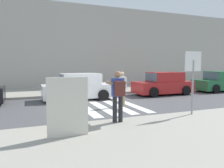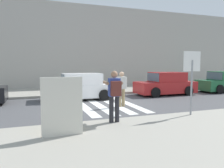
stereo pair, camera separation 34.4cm
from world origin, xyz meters
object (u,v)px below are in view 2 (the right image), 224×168
Objects in this scene: pedestrian_crossing at (122,87)px; parked_car_white at (80,87)px; parked_car_red at (166,84)px; photographer_with_backpack at (114,92)px; advertising_board at (62,107)px; parked_car_green at (224,82)px; stop_sign at (192,69)px.

pedestrian_crossing reaches higher than parked_car_white.
pedestrian_crossing is at bearing -147.11° from parked_car_red.
photographer_with_backpack reaches higher than parked_car_red.
photographer_with_backpack is at bearing 23.82° from advertising_board.
advertising_board is at bearing -130.63° from pedestrian_crossing.
parked_car_white is 11.16m from parked_car_green.
parked_car_white is 7.05m from advertising_board.
advertising_board is (-3.36, -3.92, -0.03)m from pedestrian_crossing.
parked_car_green is (5.23, 0.00, 0.00)m from parked_car_red.
parked_car_red is at bearing 41.03° from advertising_board.
photographer_with_backpack is (-3.16, -0.05, -0.74)m from stop_sign.
pedestrian_crossing is 5.16m from advertising_board.
photographer_with_backpack is at bearing -151.90° from parked_car_green.
parked_car_red is at bearing 45.00° from photographer_with_backpack.
pedestrian_crossing reaches higher than parked_car_green.
stop_sign is 3.59m from pedestrian_crossing.
advertising_board is at bearing -152.47° from parked_car_green.
parked_car_white is at bearing 180.00° from parked_car_red.
pedestrian_crossing is 0.42× the size of parked_car_green.
parked_car_red is at bearing 32.89° from pedestrian_crossing.
parked_car_white and parked_car_red have the same top height.
parked_car_red is at bearing -0.00° from parked_car_white.
photographer_with_backpack is 3.49m from pedestrian_crossing.
parked_car_green is at bearing 16.55° from pedestrian_crossing.
parked_car_white is 1.00× the size of parked_car_red.
stop_sign is at bearing -115.44° from parked_car_red.
stop_sign is 1.41× the size of pedestrian_crossing.
pedestrian_crossing is at bearing 63.60° from photographer_with_backpack.
parked_car_white and parked_car_green have the same top height.
pedestrian_crossing is at bearing -163.45° from parked_car_green.
parked_car_white is (0.06, 5.99, -0.44)m from photographer_with_backpack.
stop_sign is 0.59× the size of parked_car_green.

